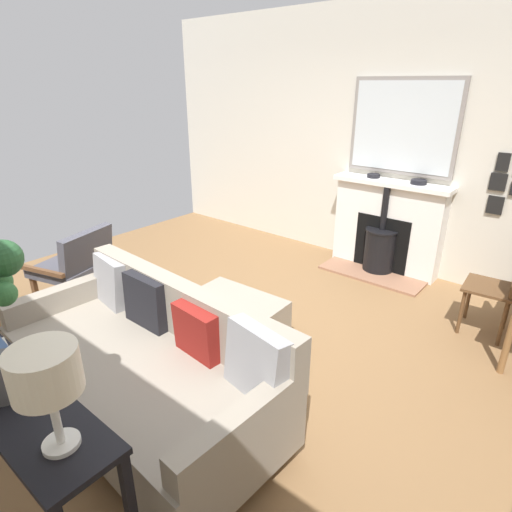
{
  "coord_description": "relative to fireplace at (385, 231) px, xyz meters",
  "views": [
    {
      "loc": [
        2.21,
        2.12,
        2.07
      ],
      "look_at": [
        -0.26,
        0.07,
        0.73
      ],
      "focal_mm": 29.46,
      "sensor_mm": 36.0,
      "label": 1
    }
  ],
  "objects": [
    {
      "name": "fireplace",
      "position": [
        0.0,
        0.0,
        0.0
      ],
      "size": [
        0.63,
        1.31,
        1.06
      ],
      "color": "#93664C",
      "rests_on": "ground"
    },
    {
      "name": "mantel_bowl_near",
      "position": [
        -0.03,
        -0.23,
        0.61
      ],
      "size": [
        0.14,
        0.14,
        0.04
      ],
      "color": "black",
      "rests_on": "fireplace"
    },
    {
      "name": "ottoman",
      "position": [
        2.3,
        -0.32,
        -0.23
      ],
      "size": [
        0.7,
        0.82,
        0.4
      ],
      "color": "#B2B2B7",
      "rests_on": "ground"
    },
    {
      "name": "ground_plane",
      "position": [
        2.26,
        -0.35,
        -0.47
      ],
      "size": [
        4.96,
        6.21,
        0.01
      ],
      "primitive_type": "cube",
      "color": "olive"
    },
    {
      "name": "armchair_accent",
      "position": [
        2.71,
        -1.95,
        -0.01
      ],
      "size": [
        0.8,
        0.74,
        0.79
      ],
      "color": "brown",
      "rests_on": "ground"
    },
    {
      "name": "mirror_over_mantel",
      "position": [
        -0.13,
        -0.0,
        1.15
      ],
      "size": [
        0.04,
        1.17,
        1.0
      ],
      "color": "gray"
    },
    {
      "name": "wall_left",
      "position": [
        -0.21,
        -0.35,
        0.98
      ],
      "size": [
        0.12,
        6.21,
        2.89
      ],
      "primitive_type": "cube",
      "color": "beige",
      "rests_on": "ground"
    },
    {
      "name": "dining_chair_near_fireplace",
      "position": [
        0.71,
        1.34,
        0.02
      ],
      "size": [
        0.43,
        0.43,
        0.82
      ],
      "color": "brown",
      "rests_on": "ground"
    },
    {
      "name": "sofa",
      "position": [
        3.2,
        -0.23,
        -0.11
      ],
      "size": [
        1.02,
        2.07,
        0.85
      ],
      "color": "#B2B2B7",
      "rests_on": "ground"
    },
    {
      "name": "table_lamp_far_end",
      "position": [
        4.02,
        0.42,
        0.64
      ],
      "size": [
        0.25,
        0.25,
        0.43
      ],
      "color": "white",
      "rests_on": "console_table"
    },
    {
      "name": "mantel_bowl_far",
      "position": [
        -0.03,
        0.28,
        0.61
      ],
      "size": [
        0.17,
        0.17,
        0.05
      ],
      "color": "black",
      "rests_on": "fireplace"
    },
    {
      "name": "photo_gallery_row",
      "position": [
        -0.14,
        1.07,
        0.7
      ],
      "size": [
        0.02,
        0.33,
        0.6
      ],
      "color": "black"
    }
  ]
}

